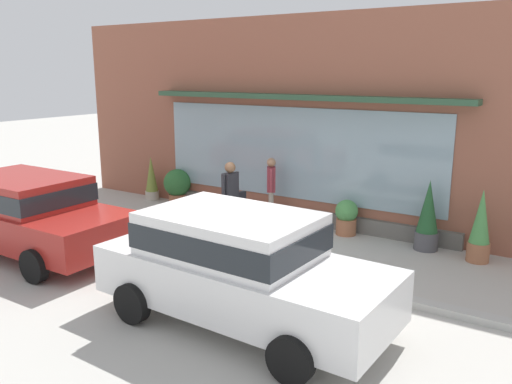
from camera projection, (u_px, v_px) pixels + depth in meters
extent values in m
plane|color=#B2AFA8|center=(225.00, 257.00, 10.50)|extent=(60.00, 60.00, 0.00)
cube|color=#B2B2AD|center=(219.00, 257.00, 10.32)|extent=(14.00, 0.24, 0.12)
cube|color=#935642|center=(302.00, 121.00, 12.57)|extent=(14.00, 0.36, 4.89)
cube|color=#8CA5B2|center=(292.00, 153.00, 12.66)|extent=(7.42, 0.03, 2.19)
cube|color=#2D5138|center=(296.00, 97.00, 12.15)|extent=(8.02, 0.56, 0.12)
cube|color=#605E59|center=(296.00, 215.00, 12.90)|extent=(7.82, 0.20, 0.36)
cylinder|color=red|center=(207.00, 231.00, 12.08)|extent=(0.37, 0.37, 0.06)
cylinder|color=red|center=(206.00, 217.00, 12.00)|extent=(0.25, 0.25, 0.62)
sphere|color=red|center=(206.00, 200.00, 11.91)|extent=(0.29, 0.29, 0.29)
cylinder|color=red|center=(201.00, 214.00, 12.08)|extent=(0.10, 0.09, 0.09)
cylinder|color=red|center=(212.00, 216.00, 11.91)|extent=(0.10, 0.09, 0.09)
cylinder|color=red|center=(202.00, 217.00, 11.86)|extent=(0.09, 0.10, 0.09)
cylinder|color=#475675|center=(233.00, 221.00, 11.46)|extent=(0.12, 0.12, 0.86)
cylinder|color=#475675|center=(228.00, 222.00, 11.35)|extent=(0.12, 0.12, 0.86)
cube|color=#232328|center=(230.00, 188.00, 11.23)|extent=(0.25, 0.34, 0.64)
sphere|color=brown|center=(230.00, 167.00, 11.13)|extent=(0.23, 0.23, 0.23)
cylinder|color=#232328|center=(237.00, 186.00, 11.37)|extent=(0.08, 0.08, 0.61)
cylinder|color=#232328|center=(223.00, 189.00, 11.08)|extent=(0.08, 0.08, 0.61)
cube|color=black|center=(241.00, 198.00, 11.49)|extent=(0.14, 0.25, 0.28)
cylinder|color=#9E9384|center=(271.00, 208.00, 12.66)|extent=(0.12, 0.12, 0.79)
cylinder|color=#9E9384|center=(271.00, 207.00, 12.80)|extent=(0.12, 0.12, 0.79)
cube|color=#8E333D|center=(271.00, 179.00, 12.57)|extent=(0.31, 0.33, 0.59)
sphere|color=#A37556|center=(271.00, 162.00, 12.48)|extent=(0.21, 0.21, 0.21)
cylinder|color=#8E333D|center=(271.00, 180.00, 12.39)|extent=(0.08, 0.08, 0.56)
cylinder|color=#8E333D|center=(271.00, 177.00, 12.75)|extent=(0.08, 0.08, 0.56)
cube|color=white|center=(243.00, 281.00, 7.60)|extent=(4.43, 1.93, 0.72)
cube|color=white|center=(231.00, 235.00, 7.58)|extent=(2.46, 1.72, 0.66)
cube|color=#1E2328|center=(231.00, 235.00, 7.58)|extent=(2.50, 1.74, 0.36)
cylinder|color=black|center=(355.00, 305.00, 7.66)|extent=(0.62, 0.20, 0.61)
cylinder|color=black|center=(291.00, 360.00, 6.20)|extent=(0.62, 0.20, 0.61)
cylinder|color=black|center=(211.00, 266.00, 9.17)|extent=(0.62, 0.20, 0.61)
cylinder|color=black|center=(132.00, 303.00, 7.71)|extent=(0.62, 0.20, 0.61)
cube|color=maroon|center=(31.00, 222.00, 10.60)|extent=(4.52, 1.86, 0.68)
cube|color=maroon|center=(21.00, 191.00, 10.58)|extent=(2.48, 1.71, 0.62)
cube|color=#1E2328|center=(21.00, 191.00, 10.58)|extent=(2.53, 1.73, 0.34)
cylinder|color=black|center=(117.00, 238.00, 10.72)|extent=(0.61, 0.18, 0.61)
cylinder|color=black|center=(34.00, 266.00, 9.16)|extent=(0.61, 0.18, 0.61)
cylinder|color=black|center=(32.00, 217.00, 12.19)|extent=(0.61, 0.18, 0.61)
cylinder|color=#9E6042|center=(346.00, 226.00, 11.90)|extent=(0.46, 0.46, 0.37)
sphere|color=#4C934C|center=(347.00, 211.00, 11.82)|extent=(0.51, 0.51, 0.51)
sphere|color=orange|center=(341.00, 209.00, 11.74)|extent=(0.15, 0.15, 0.15)
sphere|color=orange|center=(354.00, 206.00, 11.82)|extent=(0.09, 0.09, 0.09)
cylinder|color=#9E6042|center=(178.00, 199.00, 14.71)|extent=(0.49, 0.49, 0.26)
sphere|color=#2D6B33|center=(177.00, 183.00, 14.60)|extent=(0.76, 0.76, 0.76)
cylinder|color=#9E6042|center=(478.00, 252.00, 10.22)|extent=(0.43, 0.43, 0.38)
cone|color=#4C934C|center=(481.00, 216.00, 10.05)|extent=(0.38, 0.38, 1.06)
cylinder|color=#B7B2A3|center=(152.00, 195.00, 15.13)|extent=(0.39, 0.39, 0.25)
cone|color=olive|center=(151.00, 174.00, 14.99)|extent=(0.35, 0.35, 1.00)
cylinder|color=#4C4C51|center=(426.00, 241.00, 10.90)|extent=(0.48, 0.48, 0.38)
cone|color=#23562D|center=(429.00, 206.00, 10.73)|extent=(0.43, 0.43, 1.09)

